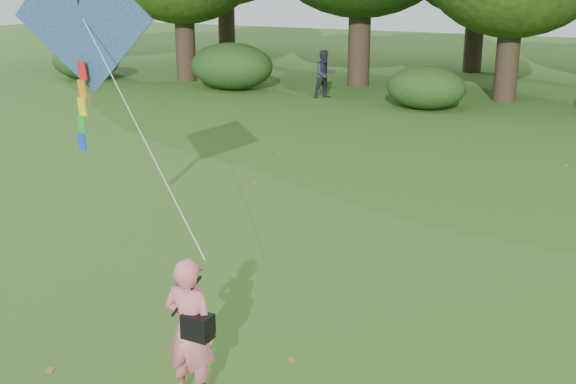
% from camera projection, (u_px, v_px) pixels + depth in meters
% --- Properties ---
extents(man_kite_flyer, '(0.60, 0.41, 1.59)m').
position_uv_depth(man_kite_flyer, '(190.00, 331.00, 7.38)').
color(man_kite_flyer, '#E96E7B').
rests_on(man_kite_flyer, ground).
extents(bystander_left, '(1.02, 1.06, 1.71)m').
position_uv_depth(bystander_left, '(325.00, 74.00, 26.03)').
color(bystander_left, '#272834').
rests_on(bystander_left, ground).
extents(crossbody_bag, '(0.43, 0.20, 0.67)m').
position_uv_depth(crossbody_bag, '(197.00, 325.00, 7.28)').
color(crossbody_bag, black).
rests_on(crossbody_bag, ground).
extents(flying_kite, '(4.56, 2.64, 3.16)m').
position_uv_depth(flying_kite, '(83.00, 22.00, 9.91)').
color(flying_kite, '#2867AF').
rests_on(flying_kite, ground).
extents(shrub_band, '(39.15, 3.22, 1.88)m').
position_uv_depth(shrub_band, '(531.00, 88.00, 22.84)').
color(shrub_band, '#264919').
rests_on(shrub_band, ground).
extents(fallen_leaves, '(10.66, 13.10, 0.01)m').
position_uv_depth(fallen_leaves, '(463.00, 219.00, 13.17)').
color(fallen_leaves, olive).
rests_on(fallen_leaves, ground).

